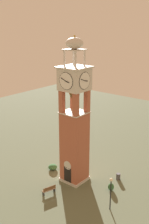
% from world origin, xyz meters
% --- Properties ---
extents(ground, '(80.00, 80.00, 0.00)m').
position_xyz_m(ground, '(0.00, 0.00, 0.00)').
color(ground, '#5B664C').
extents(clock_tower, '(3.21, 3.21, 17.59)m').
position_xyz_m(clock_tower, '(-0.00, -0.00, 7.33)').
color(clock_tower, '#AD5B42').
rests_on(clock_tower, ground).
extents(park_bench, '(0.87, 1.66, 0.95)m').
position_xyz_m(park_bench, '(-0.36, -4.17, 0.48)').
color(park_bench, brown).
rests_on(park_bench, ground).
extents(lamp_post, '(0.36, 0.36, 3.74)m').
position_xyz_m(lamp_post, '(6.64, -2.14, 2.60)').
color(lamp_post, black).
rests_on(lamp_post, ground).
extents(trash_bin, '(0.52, 0.52, 0.80)m').
position_xyz_m(trash_bin, '(4.20, 3.55, 0.40)').
color(trash_bin, '#4C4C51').
rests_on(trash_bin, ground).
extents(shrub_near_entry, '(1.19, 1.19, 0.70)m').
position_xyz_m(shrub_near_entry, '(-3.90, 0.14, 0.35)').
color(shrub_near_entry, '#336638').
rests_on(shrub_near_entry, ground).
extents(shrub_left_of_tower, '(0.70, 0.70, 0.90)m').
position_xyz_m(shrub_left_of_tower, '(4.80, 0.93, 0.45)').
color(shrub_left_of_tower, '#336638').
rests_on(shrub_left_of_tower, ground).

